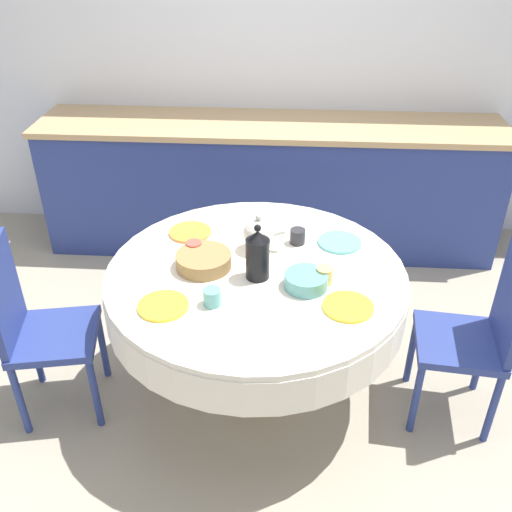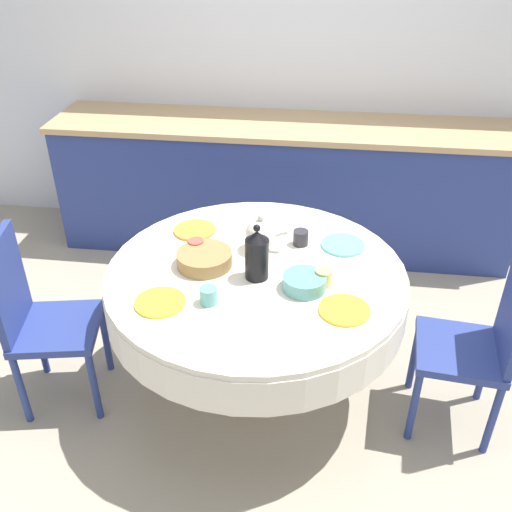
{
  "view_description": "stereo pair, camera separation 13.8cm",
  "coord_description": "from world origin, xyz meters",
  "px_view_note": "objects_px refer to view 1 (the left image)",
  "views": [
    {
      "loc": [
        0.15,
        -2.25,
        2.26
      ],
      "look_at": [
        0.0,
        0.0,
        0.83
      ],
      "focal_mm": 40.0,
      "sensor_mm": 36.0,
      "label": 1
    },
    {
      "loc": [
        0.29,
        -2.24,
        2.26
      ],
      "look_at": [
        0.0,
        0.0,
        0.83
      ],
      "focal_mm": 40.0,
      "sensor_mm": 36.0,
      "label": 2
    }
  ],
  "objects_px": {
    "chair_left": "(480,330)",
    "teapot": "(259,234)",
    "chair_right": "(34,324)",
    "coffee_carafe": "(258,255)"
  },
  "relations": [
    {
      "from": "chair_left",
      "to": "teapot",
      "type": "height_order",
      "value": "chair_left"
    },
    {
      "from": "chair_right",
      "to": "coffee_carafe",
      "type": "xyz_separation_m",
      "value": [
        1.06,
        0.15,
        0.34
      ]
    },
    {
      "from": "coffee_carafe",
      "to": "teapot",
      "type": "height_order",
      "value": "coffee_carafe"
    },
    {
      "from": "coffee_carafe",
      "to": "teapot",
      "type": "bearing_deg",
      "value": 92.06
    },
    {
      "from": "chair_right",
      "to": "coffee_carafe",
      "type": "height_order",
      "value": "coffee_carafe"
    },
    {
      "from": "chair_right",
      "to": "teapot",
      "type": "bearing_deg",
      "value": 99.58
    },
    {
      "from": "coffee_carafe",
      "to": "chair_left",
      "type": "bearing_deg",
      "value": -3.2
    },
    {
      "from": "chair_right",
      "to": "teapot",
      "type": "height_order",
      "value": "chair_right"
    },
    {
      "from": "chair_left",
      "to": "chair_right",
      "type": "height_order",
      "value": "same"
    },
    {
      "from": "chair_left",
      "to": "coffee_carafe",
      "type": "xyz_separation_m",
      "value": [
        -1.05,
        0.06,
        0.34
      ]
    }
  ]
}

